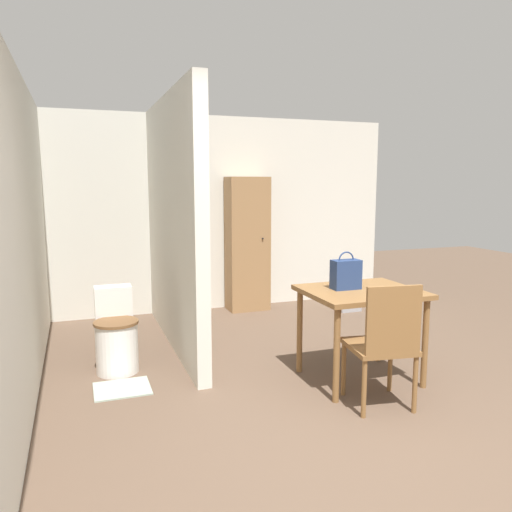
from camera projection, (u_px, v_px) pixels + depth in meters
name	position (u px, v px, depth m)	size (l,w,h in m)	color
ground_plane	(382.00, 465.00, 2.96)	(16.00, 16.00, 0.00)	brown
wall_back	(209.00, 214.00, 6.51)	(4.98, 0.12, 2.50)	silver
wall_left	(22.00, 235.00, 3.93)	(0.12, 4.95, 2.50)	silver
partition_wall	(173.00, 223.00, 5.04)	(0.12, 2.53, 2.50)	silver
dining_table	(361.00, 301.00, 4.15)	(0.93, 0.78, 0.78)	brown
wooden_chair	(384.00, 341.00, 3.63)	(0.52, 0.52, 0.95)	brown
toilet	(116.00, 336.00, 4.42)	(0.39, 0.54, 0.72)	white
handbag	(346.00, 274.00, 4.14)	(0.24, 0.13, 0.32)	navy
wooden_cabinet	(247.00, 244.00, 6.48)	(0.53, 0.37, 1.73)	#997047
bath_mat	(122.00, 389.00, 4.04)	(0.44, 0.39, 0.01)	#99A899
space_heater	(348.00, 295.00, 6.50)	(0.29, 0.22, 0.41)	#9E9EA3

